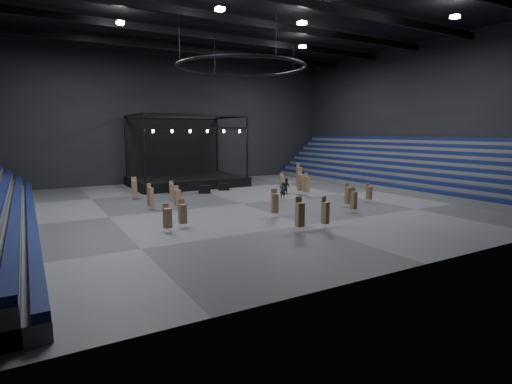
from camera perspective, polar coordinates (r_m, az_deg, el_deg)
floor at (r=39.37m, az=-2.01°, el=-1.69°), size 50.00×50.00×0.00m
ceiling at (r=40.27m, az=-2.16°, el=24.41°), size 50.00×42.00×0.20m
wall_back at (r=58.17m, az=-11.99°, el=10.36°), size 50.00×0.20×18.00m
wall_front at (r=22.55m, az=24.50°, el=12.88°), size 50.00×0.20×18.00m
wall_right at (r=55.12m, az=21.93°, el=10.04°), size 0.20×42.00×18.00m
bleachers_right at (r=53.74m, az=20.13°, el=2.41°), size 7.20×40.00×6.40m
stage at (r=53.91m, az=-10.16°, el=2.52°), size 14.00×10.00×9.20m
truss_ring at (r=39.20m, az=-2.12°, el=17.36°), size 12.30×12.30×5.15m
roof_girders at (r=40.06m, az=-2.15°, el=23.31°), size 49.00×30.35×0.70m
floodlights at (r=36.54m, az=1.06°, el=23.79°), size 28.60×16.60×0.25m
flight_case_left at (r=46.36m, az=-11.54°, el=0.27°), size 1.51×1.05×0.91m
flight_case_mid at (r=46.35m, az=-7.36°, el=0.38°), size 1.53×1.14×0.92m
flight_case_right at (r=48.53m, az=-4.62°, el=0.77°), size 1.47×1.12×0.88m
chair_stack_0 at (r=28.20m, az=6.27°, el=-3.13°), size 0.56×0.56×2.53m
chair_stack_1 at (r=32.73m, az=2.68°, el=-1.54°), size 0.66×0.66×2.40m
chair_stack_2 at (r=38.27m, az=13.00°, el=-0.44°), size 0.42×0.42×2.27m
chair_stack_3 at (r=35.77m, az=13.81°, el=-1.11°), size 0.42×0.42×2.24m
chair_stack_4 at (r=41.21m, az=15.85°, el=-0.06°), size 0.49×0.49×1.98m
chair_stack_5 at (r=29.54m, az=-10.45°, el=-3.01°), size 0.51×0.51×2.16m
chair_stack_6 at (r=29.62m, az=9.88°, el=-2.86°), size 0.50×0.50×2.35m
chair_stack_7 at (r=43.70m, az=-16.99°, el=0.64°), size 0.63×0.63×2.35m
chair_stack_8 at (r=37.45m, az=-14.85°, el=-0.59°), size 0.56×0.56×2.42m
chair_stack_9 at (r=51.63m, az=6.16°, el=2.46°), size 0.63×0.63×3.07m
chair_stack_10 at (r=44.33m, az=7.26°, el=1.12°), size 0.52×0.52×2.55m
chair_stack_11 at (r=42.05m, az=-11.97°, el=0.26°), size 0.49×0.49×2.04m
chair_stack_12 at (r=45.29m, az=6.39°, el=1.41°), size 0.59×0.59×2.71m
chair_stack_13 at (r=48.35m, az=3.73°, el=1.56°), size 0.59×0.59×2.12m
chair_stack_14 at (r=28.45m, az=-12.55°, el=-3.59°), size 0.57×0.57×2.10m
chair_stack_15 at (r=36.40m, az=-11.17°, el=-0.78°), size 0.58×0.58×2.26m
man_center at (r=42.55m, az=3.81°, el=0.24°), size 0.71×0.57×1.71m
crew_member at (r=45.64m, az=4.36°, el=0.86°), size 0.70×0.89×1.81m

